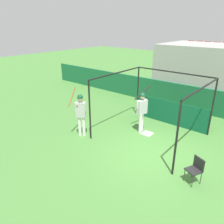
% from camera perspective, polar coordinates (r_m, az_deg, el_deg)
% --- Properties ---
extents(ground_plane, '(60.00, 60.00, 0.00)m').
position_cam_1_polar(ground_plane, '(8.49, 10.04, -10.92)').
color(ground_plane, '#477F38').
extents(outfield_wall, '(24.00, 0.12, 1.41)m').
position_cam_1_polar(outfield_wall, '(12.77, 22.60, 2.73)').
color(outfield_wall, '#196038').
rests_on(outfield_wall, ground).
extents(bleacher_section, '(6.50, 4.00, 3.49)m').
position_cam_1_polar(bleacher_section, '(14.44, 25.83, 8.61)').
color(bleacher_section, '#9E9E99').
rests_on(bleacher_section, ground).
extents(batting_cage, '(3.82, 3.60, 2.57)m').
position_cam_1_polar(batting_cage, '(10.20, 13.54, 1.65)').
color(batting_cage, black).
rests_on(batting_cage, ground).
extents(home_plate, '(0.44, 0.44, 0.02)m').
position_cam_1_polar(home_plate, '(9.94, 9.19, -5.56)').
color(home_plate, white).
rests_on(home_plate, ground).
extents(player_batter, '(0.60, 0.99, 2.01)m').
position_cam_1_polar(player_batter, '(9.65, 7.81, 0.97)').
color(player_batter, white).
rests_on(player_batter, ground).
extents(player_waiting, '(0.60, 0.67, 2.15)m').
position_cam_1_polar(player_waiting, '(9.26, -8.19, 0.22)').
color(player_waiting, white).
rests_on(player_waiting, ground).
extents(folding_chair, '(0.53, 0.53, 0.84)m').
position_cam_1_polar(folding_chair, '(7.30, 21.08, -13.39)').
color(folding_chair, black).
rests_on(folding_chair, ground).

